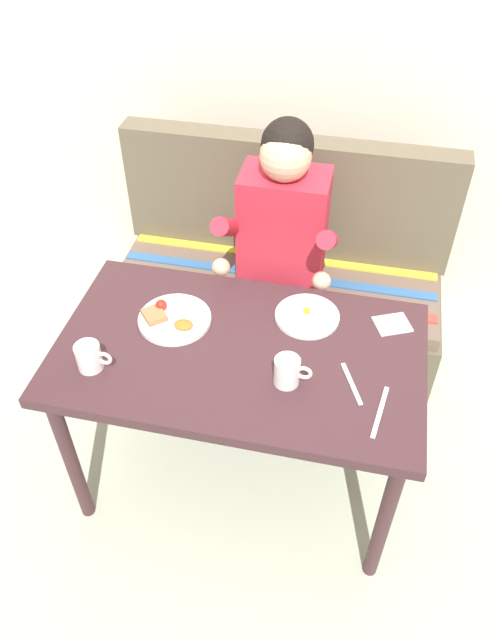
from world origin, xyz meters
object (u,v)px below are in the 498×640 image
Objects in this scene: couch at (278,292)px; fork at (352,384)px; napkin at (392,324)px; person at (280,242)px; plate_breakfast at (173,318)px; table at (239,366)px; knife at (380,412)px; coffee_mug at (288,371)px; plate_eggs at (307,316)px; coffee_mug_second at (89,356)px.

couch reaches higher than fork.
person is at bearing 140.85° from napkin.
table is at bearing -17.64° from plate_breakfast.
napkin is 0.39m from knife.
table is at bearing 148.90° from coffee_mug.
plate_eggs reaches higher than knife.
napkin is 0.68× the size of fork.
napkin reaches higher than fork.
plate_breakfast is 0.32m from coffee_mug_second.
couch is at bearing 98.94° from person.
coffee_mug reaches higher than plate_breakfast.
plate_breakfast is 0.46m from plate_eggs.
plate_eggs is (0.19, -0.57, 0.41)m from couch.
coffee_mug is 0.62m from coffee_mug_second.
coffee_mug is at bearing -133.10° from napkin.
person is 6.06× the size of knife.
table is 0.83× the size of couch.
coffee_mug_second is at bearing -170.54° from knife.
napkin is at bearing 23.39° from coffee_mug_second.
plate_breakfast is (-0.28, -0.51, 0.00)m from person.
knife is (0.27, -0.36, -0.01)m from plate_eggs.
plate_eggs is 0.29m from napkin.
person is at bearing 93.14° from fork.
couch is at bearing 90.00° from table.
fork is at bearing -62.58° from person.
table is 5.43× the size of plate_eggs.
person is (0.03, -0.17, 0.41)m from couch.
table is 0.39m from fork.
plate_breakfast is 0.75m from knife.
coffee_mug is 1.02× the size of napkin.
coffee_mug is (0.15, -0.70, 0.04)m from person.
napkin is at bearing 10.86° from plate_breakfast.
fork is 0.85× the size of knife.
couch is 1.00m from coffee_mug.
coffee_mug is 0.59× the size of knife.
person is at bearing 102.06° from coffee_mug.
coffee_mug reaches higher than knife.
person is at bearing 128.71° from knife.
plate_eggs is 1.92× the size of napkin.
coffee_mug_second is at bearing -149.55° from plate_eggs.
couch is 1.13m from coffee_mug_second.
knife is at bearing -59.98° from person.
coffee_mug is at bearing -77.94° from person.
table is 0.54m from napkin.
fork is (0.37, -0.07, 0.08)m from table.
couch is 0.83m from napkin.
plate_breakfast is 2.11× the size of coffee_mug_second.
fork is at bearing -11.18° from table.
napkin is at bearing 45.16° from fork.
fork reaches higher than table.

